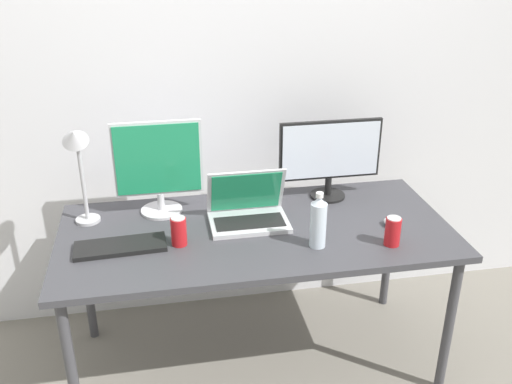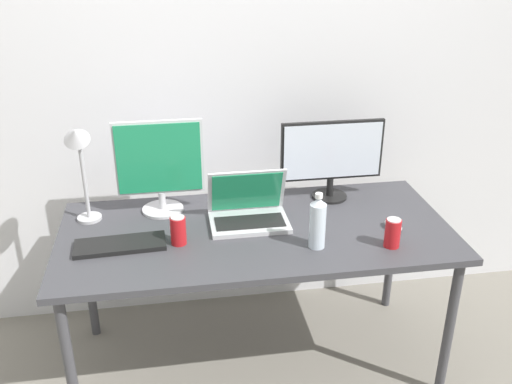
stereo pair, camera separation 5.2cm
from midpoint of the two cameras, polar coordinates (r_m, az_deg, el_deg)
name	(u,v)px [view 1 (the left image)]	position (r m, az deg, el deg)	size (l,w,h in m)	color
ground_plane	(256,360)	(2.95, -0.53, -16.42)	(16.00, 16.00, 0.00)	gray
wall_back	(234,73)	(2.87, -2.71, 11.82)	(7.00, 0.08, 2.60)	silver
work_desk	(256,240)	(2.55, -0.59, -4.86)	(1.73, 0.80, 0.74)	#424247
monitor_left	(158,165)	(2.62, -10.32, 2.63)	(0.40, 0.19, 0.44)	silver
monitor_center	(330,155)	(2.76, 6.88, 3.72)	(0.50, 0.17, 0.39)	black
laptop_silver	(248,210)	(2.56, -1.41, -1.85)	(0.35, 0.24, 0.24)	silver
keyboard_main	(120,246)	(2.44, -14.00, -5.30)	(0.38, 0.14, 0.02)	black
mouse_by_keyboard	(392,224)	(2.60, 12.93, -3.12)	(0.06, 0.10, 0.03)	silver
water_bottle	(318,222)	(2.35, 5.62, -3.01)	(0.07, 0.07, 0.24)	silver
soda_can_near_keyboard	(393,231)	(2.44, 12.92, -3.86)	(0.07, 0.07, 0.13)	red
soda_can_by_laptop	(179,231)	(2.40, -8.35, -3.91)	(0.07, 0.07, 0.13)	red
desk_lamp	(78,157)	(2.54, -17.95, 3.36)	(0.11, 0.18, 0.48)	#B7B7BC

